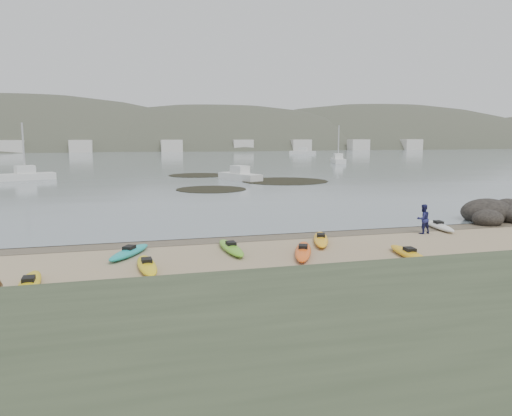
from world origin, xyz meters
name	(u,v)px	position (x,y,z in m)	size (l,w,h in m)	color
ground	(256,236)	(0.00, 0.00, 0.00)	(600.00, 600.00, 0.00)	tan
wet_sand	(258,237)	(0.00, -0.30, 0.00)	(60.00, 60.00, 0.00)	brown
water	(130,144)	(0.00, 300.00, 0.01)	(1200.00, 1200.00, 0.00)	slate
bluff	(492,357)	(0.00, -17.50, 1.00)	(60.00, 8.00, 2.00)	#475138
kayaks	(268,250)	(-0.57, -4.13, 0.17)	(21.77, 9.88, 0.34)	yellow
person_east	(423,219)	(8.93, -1.82, 0.81)	(0.78, 0.61, 1.61)	navy
rock_cluster	(497,217)	(15.94, 0.65, 0.23)	(5.16, 3.77, 1.68)	black
kelp_mats	(242,181)	(7.01, 31.85, 0.03)	(18.51, 25.51, 0.04)	black
moored_boats	(112,159)	(-8.23, 80.15, 0.58)	(101.16, 85.29, 1.40)	silver
far_hills	(226,184)	(39.38, 193.97, -15.93)	(550.00, 135.00, 80.00)	#384235
far_town	(159,146)	(6.00, 145.00, 2.00)	(199.00, 5.00, 4.00)	beige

